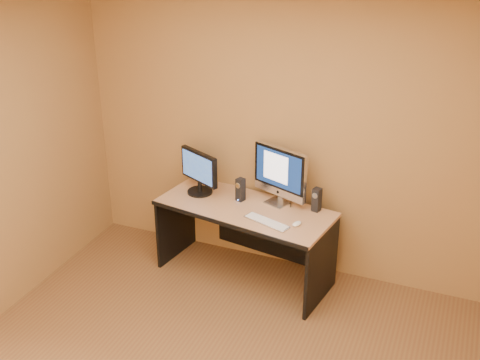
# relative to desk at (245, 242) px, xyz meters

# --- Properties ---
(walls) EXTENTS (4.00, 4.00, 2.60)m
(walls) POSITION_rel_desk_xyz_m (0.33, -1.62, 0.95)
(walls) COLOR olive
(walls) RESTS_ON ground
(ceiling) EXTENTS (4.00, 4.00, 0.00)m
(ceiling) POSITION_rel_desk_xyz_m (0.33, -1.62, 2.25)
(ceiling) COLOR white
(ceiling) RESTS_ON walls
(desk) EXTENTS (1.62, 0.90, 0.71)m
(desk) POSITION_rel_desk_xyz_m (0.00, 0.00, 0.00)
(desk) COLOR tan
(desk) RESTS_ON ground
(imac) EXTENTS (0.58, 0.38, 0.53)m
(imac) POSITION_rel_desk_xyz_m (0.24, 0.17, 0.62)
(imac) COLOR #BCBCC0
(imac) RESTS_ON desk
(second_monitor) EXTENTS (0.51, 0.40, 0.40)m
(second_monitor) POSITION_rel_desk_xyz_m (-0.48, 0.11, 0.55)
(second_monitor) COLOR black
(second_monitor) RESTS_ON desk
(speaker_left) EXTENTS (0.08, 0.09, 0.21)m
(speaker_left) POSITION_rel_desk_xyz_m (-0.08, 0.11, 0.46)
(speaker_left) COLOR black
(speaker_left) RESTS_ON desk
(speaker_right) EXTENTS (0.08, 0.08, 0.21)m
(speaker_right) POSITION_rel_desk_xyz_m (0.59, 0.17, 0.46)
(speaker_right) COLOR black
(speaker_right) RESTS_ON desk
(keyboard) EXTENTS (0.43, 0.24, 0.02)m
(keyboard) POSITION_rel_desk_xyz_m (0.27, -0.19, 0.36)
(keyboard) COLOR #BABABE
(keyboard) RESTS_ON desk
(mouse) EXTENTS (0.09, 0.11, 0.03)m
(mouse) POSITION_rel_desk_xyz_m (0.52, -0.14, 0.37)
(mouse) COLOR white
(mouse) RESTS_ON desk
(cable_a) EXTENTS (0.06, 0.21, 0.01)m
(cable_a) POSITION_rel_desk_xyz_m (0.34, 0.25, 0.36)
(cable_a) COLOR black
(cable_a) RESTS_ON desk
(cable_b) EXTENTS (0.08, 0.16, 0.01)m
(cable_b) POSITION_rel_desk_xyz_m (0.20, 0.29, 0.36)
(cable_b) COLOR black
(cable_b) RESTS_ON desk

